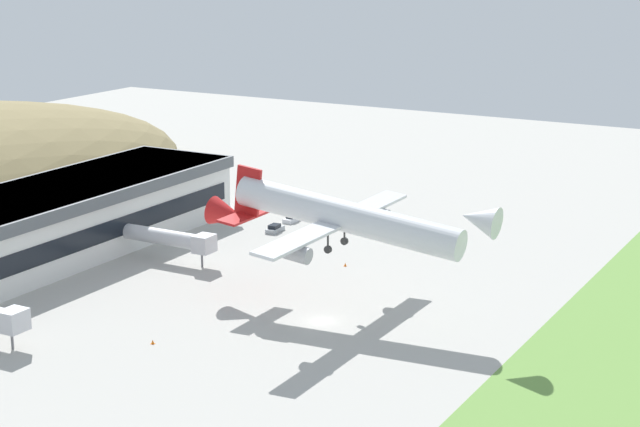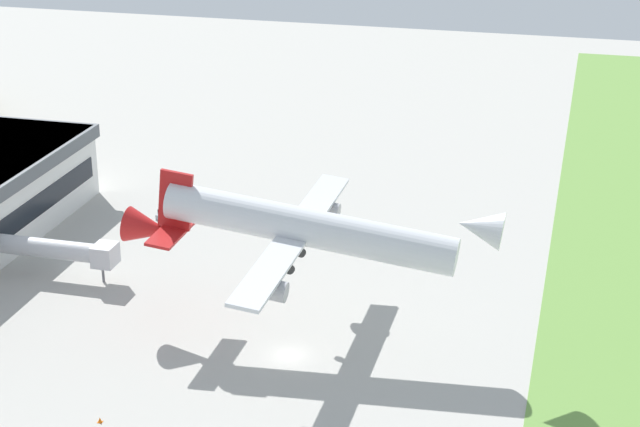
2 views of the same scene
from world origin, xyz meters
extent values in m
plane|color=#ADAAA3|center=(0.00, 0.00, 0.00)|extent=(359.76, 359.76, 0.00)
cube|color=#669342|center=(0.00, -38.39, 0.04)|extent=(323.78, 21.87, 0.08)
cube|color=black|center=(-7.74, 44.47, 5.16)|extent=(98.31, 0.16, 3.21)
cube|color=silver|center=(-28.65, 29.31, 4.00)|extent=(3.38, 2.86, 2.86)
cylinder|color=slate|center=(-28.65, 29.81, 2.00)|extent=(0.36, 0.36, 4.00)
cylinder|color=silver|center=(12.70, 36.65, 4.00)|extent=(2.60, 15.75, 2.60)
cube|color=silver|center=(12.70, 28.78, 4.00)|extent=(3.38, 2.86, 2.86)
cylinder|color=slate|center=(12.70, 29.28, 2.00)|extent=(0.36, 0.36, 4.00)
cylinder|color=silver|center=(5.45, -1.05, 13.90)|extent=(4.44, 34.67, 8.12)
cone|color=silver|center=(5.45, -20.58, 16.02)|extent=(4.35, 5.33, 4.85)
cone|color=red|center=(5.45, 18.92, 11.74)|extent=(4.35, 6.21, 4.95)
cube|color=red|center=(5.45, 15.38, 15.72)|extent=(0.50, 4.75, 7.57)
cube|color=red|center=(5.45, 15.60, 12.10)|extent=(11.55, 3.13, 0.69)
cube|color=silver|center=(5.45, 0.66, 12.94)|extent=(39.36, 3.63, 0.83)
cylinder|color=#9E9EA3|center=(-6.35, 0.12, 11.45)|extent=(2.30, 3.83, 2.67)
cylinder|color=#9E9EA3|center=(17.26, 0.12, 11.45)|extent=(2.30, 3.83, 2.67)
cylinder|color=#2D2D2D|center=(3.01, 0.66, 10.62)|extent=(0.28, 0.28, 2.20)
cylinder|color=#2D2D2D|center=(3.01, 0.66, 9.52)|extent=(0.45, 1.10, 1.10)
cylinder|color=#2D2D2D|center=(7.90, 0.66, 10.62)|extent=(0.28, 0.28, 2.20)
cylinder|color=#2D2D2D|center=(7.90, 0.66, 9.52)|extent=(0.45, 1.10, 1.10)
cylinder|color=#2D2D2D|center=(5.45, -13.02, 12.21)|extent=(0.22, 0.22, 1.98)
cylinder|color=#2D2D2D|center=(5.45, -13.02, 11.22)|extent=(0.30, 0.82, 0.82)
cube|color=#999EA3|center=(36.86, 30.33, 0.39)|extent=(4.38, 2.11, 0.79)
cube|color=black|center=(36.65, 30.32, 1.11)|extent=(2.44, 1.71, 0.64)
cube|color=silver|center=(44.39, 31.37, 0.39)|extent=(3.68, 1.86, 0.78)
cube|color=black|center=(44.57, 31.37, 1.10)|extent=(2.04, 1.55, 0.64)
cube|color=orange|center=(-18.35, 15.09, 0.01)|extent=(0.52, 0.52, 0.03)
cone|color=orange|center=(-18.35, 15.09, 0.31)|extent=(0.40, 0.40, 0.55)
cube|color=orange|center=(24.47, 9.29, 0.01)|extent=(0.52, 0.52, 0.03)
cone|color=orange|center=(24.47, 9.29, 0.31)|extent=(0.40, 0.40, 0.55)
camera|label=1|loc=(-122.12, -68.44, 51.29)|focal=60.00mm
camera|label=2|loc=(-104.16, -30.74, 61.32)|focal=60.00mm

